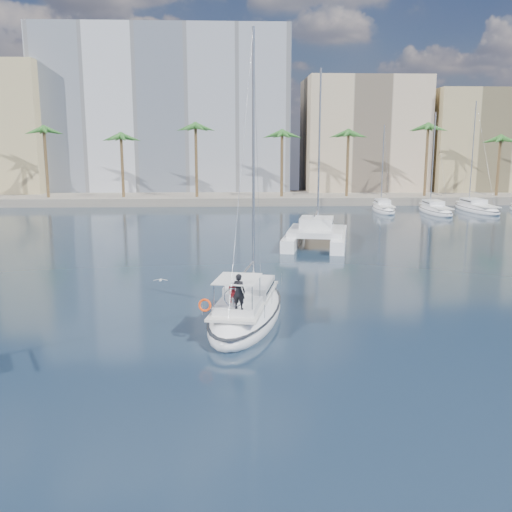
{
  "coord_description": "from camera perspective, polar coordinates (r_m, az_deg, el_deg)",
  "views": [
    {
      "loc": [
        -0.98,
        -29.82,
        9.25
      ],
      "look_at": [
        0.45,
        1.5,
        3.01
      ],
      "focal_mm": 40.0,
      "sensor_mm": 36.0,
      "label": 1
    }
  ],
  "objects": [
    {
      "name": "palm_right",
      "position": [
        93.61,
        19.72,
        11.25
      ],
      "size": [
        3.6,
        3.6,
        12.3
      ],
      "color": "brown",
      "rests_on": "ground"
    },
    {
      "name": "catamaran",
      "position": [
        52.94,
        6.05,
        2.36
      ],
      "size": [
        7.59,
        11.7,
        15.89
      ],
      "rotation": [
        0.0,
        0.0,
        -0.22
      ],
      "color": "white",
      "rests_on": "ground"
    },
    {
      "name": "palm_centre",
      "position": [
        86.83,
        -2.01,
        11.93
      ],
      "size": [
        3.6,
        3.6,
        12.3
      ],
      "color": "brown",
      "rests_on": "ground"
    },
    {
      "name": "ground",
      "position": [
        31.24,
        -0.7,
        -5.96
      ],
      "size": [
        160.0,
        160.0,
        0.0
      ],
      "primitive_type": "plane",
      "color": "black",
      "rests_on": "ground"
    },
    {
      "name": "quay",
      "position": [
        91.24,
        -2.0,
        5.81
      ],
      "size": [
        120.0,
        14.0,
        1.2
      ],
      "primitive_type": "cube",
      "color": "gray",
      "rests_on": "ground"
    },
    {
      "name": "building_beige",
      "position": [
        102.43,
        10.56,
        11.49
      ],
      "size": [
        20.0,
        14.0,
        20.0
      ],
      "primitive_type": "cube",
      "color": "tan",
      "rests_on": "ground"
    },
    {
      "name": "building_modern",
      "position": [
        103.52,
        -8.98,
        13.76
      ],
      "size": [
        42.0,
        16.0,
        28.0
      ],
      "primitive_type": "cube",
      "color": "silver",
      "rests_on": "ground"
    },
    {
      "name": "moored_yacht_a",
      "position": [
        80.17,
        12.61,
        4.36
      ],
      "size": [
        3.37,
        9.52,
        11.9
      ],
      "primitive_type": null,
      "rotation": [
        0.0,
        0.0,
        -0.07
      ],
      "color": "white",
      "rests_on": "ground"
    },
    {
      "name": "building_tan_right",
      "position": [
        106.85,
        21.47,
        10.36
      ],
      "size": [
        18.0,
        12.0,
        18.0
      ],
      "primitive_type": "cube",
      "color": "tan",
      "rests_on": "ground"
    },
    {
      "name": "palm_left",
      "position": [
        92.89,
        -23.9,
        10.96
      ],
      "size": [
        3.6,
        3.6,
        12.3
      ],
      "color": "brown",
      "rests_on": "ground"
    },
    {
      "name": "moored_yacht_c",
      "position": [
        84.51,
        21.17,
        4.22
      ],
      "size": [
        3.98,
        12.33,
        15.54
      ],
      "primitive_type": null,
      "rotation": [
        0.0,
        0.0,
        0.03
      ],
      "color": "white",
      "rests_on": "ground"
    },
    {
      "name": "moored_yacht_b",
      "position": [
        80.24,
        17.48,
        4.12
      ],
      "size": [
        3.32,
        10.83,
        13.72
      ],
      "primitive_type": null,
      "rotation": [
        0.0,
        0.0,
        -0.02
      ],
      "color": "white",
      "rests_on": "ground"
    },
    {
      "name": "seagull",
      "position": [
        37.68,
        -9.53,
        -2.4
      ],
      "size": [
        0.96,
        0.41,
        0.18
      ],
      "color": "silver",
      "rests_on": "ground"
    },
    {
      "name": "main_sloop",
      "position": [
        30.42,
        -0.96,
        -5.44
      ],
      "size": [
        5.6,
        11.24,
        15.98
      ],
      "rotation": [
        0.0,
        0.0,
        -0.21
      ],
      "color": "white",
      "rests_on": "ground"
    }
  ]
}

